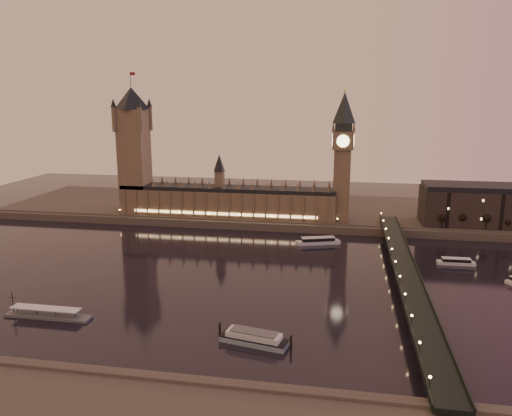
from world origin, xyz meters
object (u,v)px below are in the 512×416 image
at_px(moored_barge, 254,338).
at_px(pontoon_pier, 48,315).
at_px(cruise_boat_b, 456,262).
at_px(cruise_boat_a, 318,241).

bearing_deg(moored_barge, pontoon_pier, -173.26).
xyz_separation_m(cruise_boat_b, pontoon_pier, (-211.01, -116.20, -0.65)).
height_order(cruise_boat_a, cruise_boat_b, cruise_boat_a).
bearing_deg(cruise_boat_a, cruise_boat_b, -37.09).
relative_size(cruise_boat_a, cruise_boat_b, 1.39).
height_order(moored_barge, pontoon_pier, pontoon_pier).
distance_m(cruise_boat_b, moored_barge, 165.02).
relative_size(cruise_boat_b, pontoon_pier, 0.54).
bearing_deg(cruise_boat_b, cruise_boat_a, 159.80).
distance_m(cruise_boat_b, pontoon_pier, 240.89).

